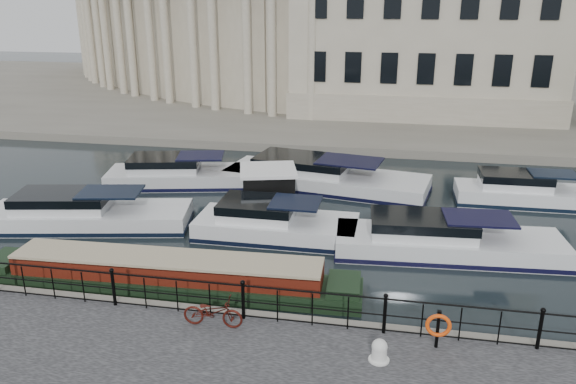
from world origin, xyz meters
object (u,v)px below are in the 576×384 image
object	(u,v)px
life_ring_post	(438,326)
narrowboat	(168,279)
mooring_bollard	(379,351)
harbour_hut	(268,193)
bicycle	(213,312)

from	to	relation	value
life_ring_post	narrowboat	world-z (taller)	life_ring_post
mooring_bollard	harbour_hut	xyz separation A→B (m)	(-5.37, 11.05, 0.12)
life_ring_post	harbour_hut	size ratio (longest dim) A/B	0.27
life_ring_post	narrowboat	xyz separation A→B (m)	(-8.62, 2.68, -0.87)
mooring_bollard	narrowboat	bearing A→B (deg)	154.09
narrowboat	life_ring_post	bearing A→B (deg)	-19.42
mooring_bollard	life_ring_post	distance (m)	1.72
mooring_bollard	narrowboat	size ratio (longest dim) A/B	0.05
harbour_hut	narrowboat	bearing A→B (deg)	-118.44
bicycle	life_ring_post	bearing A→B (deg)	-90.69
harbour_hut	mooring_bollard	bearing A→B (deg)	-79.29
bicycle	mooring_bollard	world-z (taller)	bicycle
bicycle	harbour_hut	world-z (taller)	harbour_hut
mooring_bollard	bicycle	bearing A→B (deg)	170.91
mooring_bollard	life_ring_post	xyz separation A→B (m)	(1.47, 0.80, 0.40)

